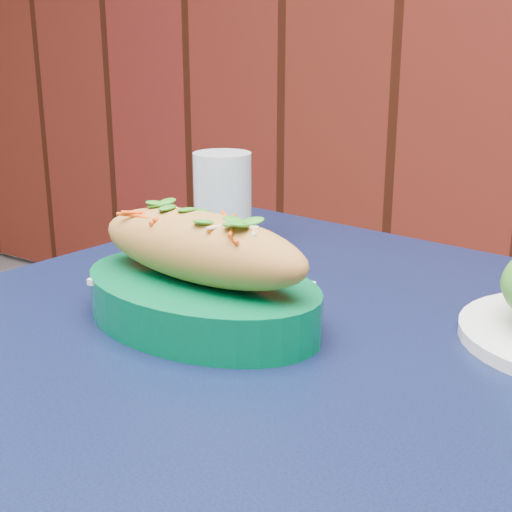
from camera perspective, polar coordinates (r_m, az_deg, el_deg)
The scene contains 3 objects.
cafe_table at distance 0.68m, azimuth 3.06°, elevation -14.47°, with size 0.88×0.88×0.75m.
banh_mi_basket at distance 0.68m, azimuth -4.44°, elevation -1.65°, with size 0.27×0.18×0.12m.
water_glass at distance 0.94m, azimuth -2.68°, elevation 4.55°, with size 0.08×0.08×0.12m, color silver.
Camera 1 is at (0.46, 0.94, 1.02)m, focal length 50.00 mm.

